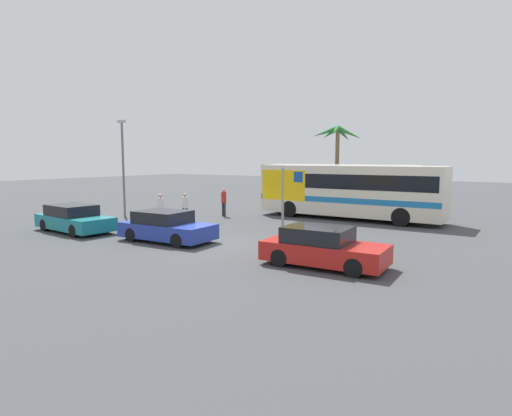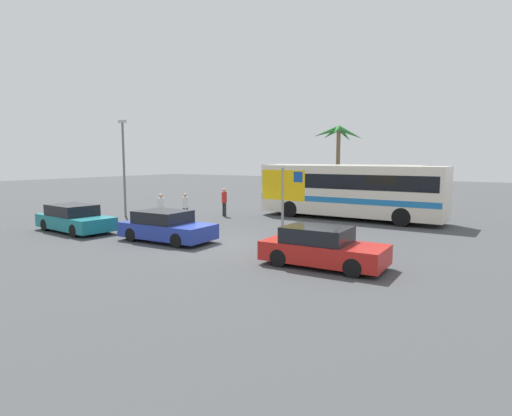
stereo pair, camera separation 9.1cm
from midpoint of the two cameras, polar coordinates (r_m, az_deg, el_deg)
The scene contains 12 objects.
ground at distance 18.17m, azimuth -6.87°, elevation -4.77°, with size 120.00×120.00×0.00m, color #424447.
bus_front_coach at distance 25.65m, azimuth 12.25°, elevation 2.48°, with size 10.82×2.45×3.17m.
bus_rear_coach at distance 29.31m, azimuth 10.95°, elevation 3.01°, with size 10.82×2.45×3.17m.
ferry_sign at distance 18.30m, azimuth 3.62°, elevation 2.70°, with size 2.20×0.28×3.20m.
car_red at distance 14.38m, azimuth 8.77°, elevation -5.26°, with size 4.15×1.98×1.32m.
car_teal at distance 22.73m, azimuth -23.36°, elevation -1.34°, with size 4.60×2.19×1.32m.
car_blue at distance 18.89m, azimuth -12.10°, elevation -2.47°, with size 4.26×2.10×1.32m.
pedestrian_near_sign at distance 23.42m, azimuth -12.79°, elevation 0.16°, with size 0.32×0.32×1.70m.
pedestrian_by_bus at distance 26.46m, azimuth -4.45°, elevation 1.11°, with size 0.32×0.32×1.75m.
pedestrian_crossing_lot at distance 24.50m, azimuth -9.62°, elevation 0.40°, with size 0.32×0.32×1.63m.
lamp_post_left_side at distance 27.46m, azimuth -17.51°, elevation 5.70°, with size 0.56×0.20×5.91m.
palm_tree_seaside at distance 35.34m, azimuth 10.72°, elevation 8.88°, with size 3.98×4.08×6.24m.
Camera 1 is at (11.49, -13.61, 3.59)m, focal length 29.78 mm.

